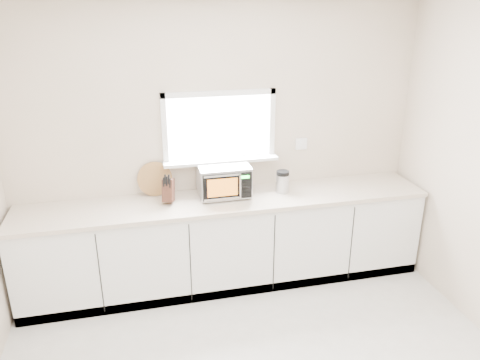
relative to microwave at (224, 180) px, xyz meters
name	(u,v)px	position (x,y,z in m)	size (l,w,h in m)	color
back_wall	(219,145)	(0.00, 0.22, 0.28)	(4.00, 0.17, 2.70)	beige
cabinets	(226,243)	(0.00, -0.08, -0.64)	(3.92, 0.60, 0.88)	white
countertop	(226,201)	(0.00, -0.09, -0.18)	(3.92, 0.64, 0.04)	beige
microwave	(224,180)	(0.00, 0.00, 0.00)	(0.48, 0.41, 0.31)	black
knife_block	(168,190)	(-0.53, -0.05, -0.04)	(0.14, 0.22, 0.29)	#4A261A
cutting_board	(155,179)	(-0.64, 0.16, 0.00)	(0.33, 0.33, 0.02)	#A97C41
coffee_grinder	(282,181)	(0.58, -0.05, -0.05)	(0.13, 0.13, 0.22)	#B7BABF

